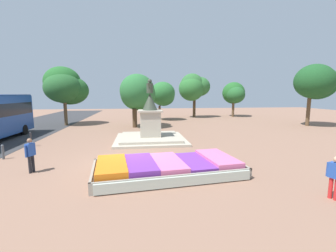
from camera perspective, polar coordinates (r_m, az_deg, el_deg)
ground_plane at (r=12.28m, az=-9.66°, el=-9.11°), size 90.02×90.02×0.00m
flower_planter at (r=10.37m, az=-0.34°, el=-10.49°), size 6.94×3.98×0.70m
statue_monument at (r=17.59m, az=-4.54°, el=-0.69°), size 5.39×5.39×4.75m
pedestrian_with_handbag at (r=9.71m, az=36.80°, el=-10.13°), size 0.36×0.71×1.52m
pedestrian_near_planter at (r=12.14m, az=-31.55°, el=-5.88°), size 0.35×0.54×1.62m
kerb_bollard_mid_b at (r=15.59m, az=-36.40°, el=-5.24°), size 0.14×0.14×0.84m
kerb_bollard_north at (r=18.24m, az=-31.49°, el=-2.81°), size 0.12×0.12×1.03m
park_tree_far_left at (r=31.39m, az=-1.41°, el=7.80°), size 3.39×3.97×5.27m
park_tree_behind_statue at (r=30.40m, az=33.43°, el=9.25°), size 5.13×4.80×6.86m
park_tree_far_right at (r=24.67m, az=-7.70°, el=8.31°), size 3.85×5.13×5.68m
park_tree_street_side at (r=28.99m, az=-24.71°, el=9.07°), size 4.95×4.83×6.78m
park_tree_mid_canopy at (r=34.99m, az=6.51°, el=9.77°), size 4.92×4.00×6.70m
park_tree_distant at (r=37.85m, az=16.47°, el=7.87°), size 3.59×4.10×5.51m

